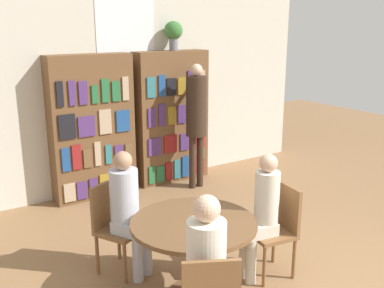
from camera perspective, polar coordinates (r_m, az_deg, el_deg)
wall_back at (r=6.71m, az=-8.27°, el=7.24°), size 6.40×0.07×3.00m
bookshelf_left at (r=6.38m, az=-12.56°, el=2.01°), size 1.16×0.34×2.01m
bookshelf_right at (r=6.93m, az=-2.61°, el=3.39°), size 1.16×0.34×2.01m
flower_vase at (r=6.81m, az=-2.38°, el=13.99°), size 0.27×0.27×0.43m
reading_table at (r=4.07m, az=0.21°, el=-11.46°), size 1.12×1.12×0.73m
chair_left_side at (r=4.57m, az=-9.84°, el=-9.74°), size 0.54×0.54×0.91m
chair_far_side at (r=4.52m, az=10.79°, el=-10.08°), size 0.46×0.46×0.91m
seated_reader_left at (r=4.38m, az=-8.13°, el=-7.77°), size 0.39×0.41×1.26m
seated_reader_right at (r=4.34m, az=8.88°, el=-8.34°), size 0.37×0.28×1.25m
seated_reader_back at (r=3.37m, az=1.71°, el=-14.80°), size 0.40×0.42×1.28m
librarian_standing at (r=6.55m, az=0.55°, el=3.93°), size 0.30×0.57×1.85m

